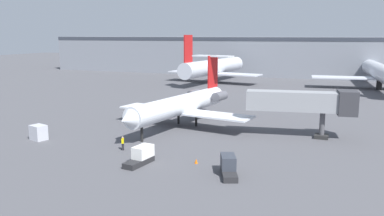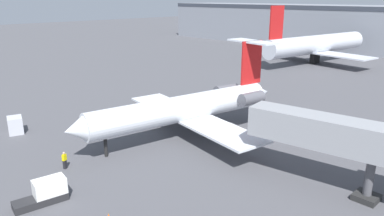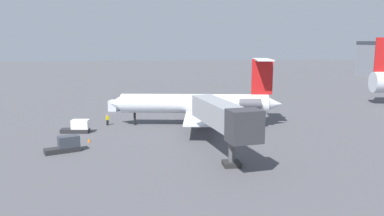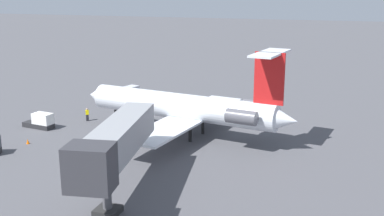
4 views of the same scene
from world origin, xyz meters
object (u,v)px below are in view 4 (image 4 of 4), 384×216
object	(u,v)px
regional_jet	(187,107)
ground_crew_marshaller	(87,114)
traffic_cone_near	(28,141)
baggage_tug_trailing	(41,121)
cargo_container_uld	(131,92)
jet_bridge	(113,145)

from	to	relation	value
regional_jet	ground_crew_marshaller	bearing A→B (deg)	-97.75
regional_jet	traffic_cone_near	world-z (taller)	regional_jet
baggage_tug_trailing	traffic_cone_near	size ratio (longest dim) A/B	7.55
baggage_tug_trailing	traffic_cone_near	world-z (taller)	baggage_tug_trailing
regional_jet	cargo_container_uld	world-z (taller)	regional_jet
jet_bridge	ground_crew_marshaller	bearing A→B (deg)	-144.39
baggage_tug_trailing	cargo_container_uld	bearing A→B (deg)	167.68
ground_crew_marshaller	cargo_container_uld	size ratio (longest dim) A/B	0.70
cargo_container_uld	baggage_tug_trailing	bearing A→B (deg)	-12.32
cargo_container_uld	traffic_cone_near	size ratio (longest dim) A/B	4.38
jet_bridge	traffic_cone_near	world-z (taller)	jet_bridge
jet_bridge	cargo_container_uld	xyz separation A→B (m)	(-33.02, -14.29, -3.86)
jet_bridge	cargo_container_uld	world-z (taller)	jet_bridge
regional_jet	cargo_container_uld	bearing A→B (deg)	-136.48
cargo_container_uld	ground_crew_marshaller	bearing A→B (deg)	-0.37
ground_crew_marshaller	regional_jet	bearing A→B (deg)	82.25
ground_crew_marshaller	traffic_cone_near	bearing A→B (deg)	-8.62
ground_crew_marshaller	baggage_tug_trailing	bearing A→B (deg)	-39.36
regional_jet	baggage_tug_trailing	distance (m)	18.35
regional_jet	baggage_tug_trailing	xyz separation A→B (m)	(2.63, -17.96, -2.69)
ground_crew_marshaller	traffic_cone_near	distance (m)	10.22
baggage_tug_trailing	cargo_container_uld	world-z (taller)	cargo_container_uld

